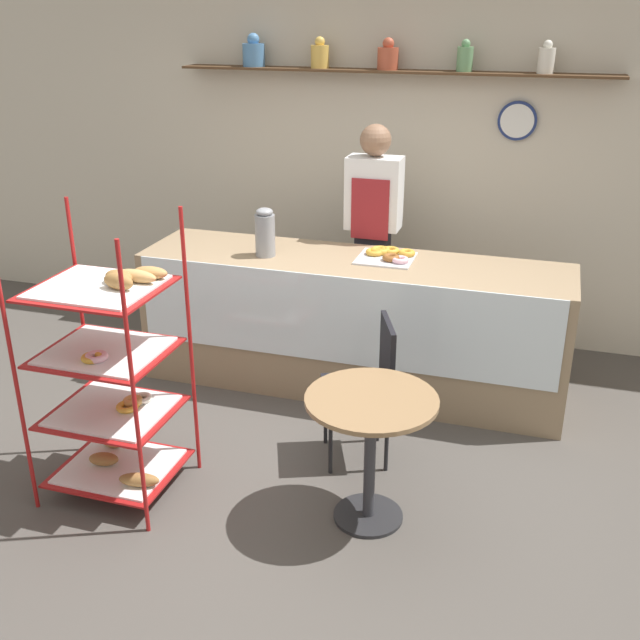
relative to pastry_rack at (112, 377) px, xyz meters
The scene contains 9 objects.
ground_plane 1.20m from the pastry_rack, 26.01° to the left, with size 14.00×14.00×0.00m, color #4C4742.
back_wall 2.92m from the pastry_rack, 71.79° to the left, with size 10.00×0.30×2.70m.
display_counter 1.82m from the pastry_rack, 60.57° to the left, with size 2.89×0.72×0.93m.
pastry_rack is the anchor object (origin of this frame).
person_worker 2.29m from the pastry_rack, 66.79° to the left, with size 0.39×0.23×1.75m.
cafe_table 1.39m from the pastry_rack, ahead, with size 0.67×0.67×0.72m.
cafe_chair 1.43m from the pastry_rack, 29.98° to the left, with size 0.49×0.49×0.87m.
coffee_carafe 1.57m from the pastry_rack, 78.63° to the left, with size 0.13×0.13×0.33m.
donut_tray_counter 2.02m from the pastry_rack, 56.56° to the left, with size 0.37×0.36×0.05m.
Camera 1 is at (1.21, -3.46, 2.50)m, focal length 42.00 mm.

